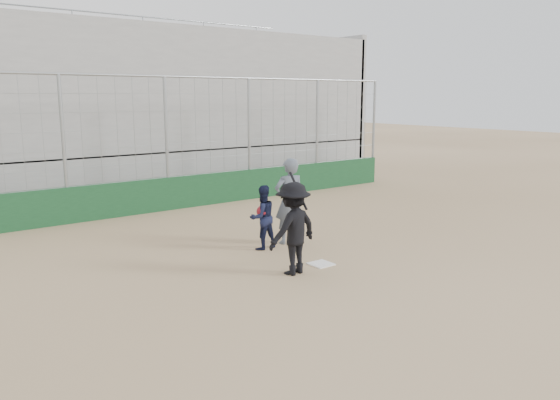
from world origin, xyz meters
TOP-DOWN VIEW (x-y plane):
  - ground at (0.00, 0.00)m, footprint 90.00×90.00m
  - home_plate at (0.00, 0.00)m, footprint 0.44×0.44m
  - backstop at (0.00, 7.00)m, footprint 18.10×0.25m
  - bleachers at (0.00, 11.95)m, footprint 20.25×6.70m
  - batter_at_plate at (-0.81, -0.08)m, footprint 1.26×0.86m
  - catcher_crouched at (-0.27, 1.69)m, footprint 0.76×0.62m
  - umpire at (0.52, 1.72)m, footprint 0.83×0.63m

SIDE VIEW (x-z plane):
  - ground at x=0.00m, z-range 0.00..0.00m
  - home_plate at x=0.00m, z-range 0.00..0.02m
  - catcher_crouched at x=-0.27m, z-range 0.00..1.01m
  - batter_at_plate at x=-0.81m, z-range -0.07..1.89m
  - umpire at x=0.52m, z-range 0.00..1.83m
  - backstop at x=0.00m, z-range -1.06..2.98m
  - bleachers at x=0.00m, z-range -0.57..6.41m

